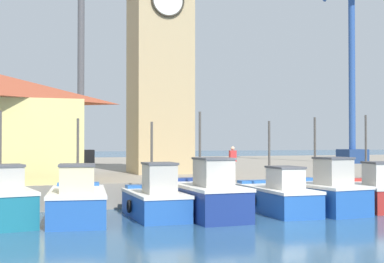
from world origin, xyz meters
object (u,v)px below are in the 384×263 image
at_px(clock_tower, 160,45).
at_px(port_crane_far, 351,81).
at_px(fishing_boat_left_outer, 77,201).
at_px(fishing_boat_right_inner, 373,193).
at_px(fishing_boat_mid_right, 323,194).
at_px(port_crane_near, 81,74).
at_px(fishing_boat_far_left, 2,202).
at_px(fishing_boat_mid_left, 206,197).
at_px(dock_worker_near_tower, 233,162).
at_px(fishing_boat_left_inner, 155,200).
at_px(fishing_boat_center, 276,196).

xyz_separation_m(clock_tower, port_crane_far, (19.69, 8.69, -0.47)).
relative_size(clock_tower, port_crane_far, 0.83).
height_order(fishing_boat_left_outer, fishing_boat_right_inner, fishing_boat_right_inner).
distance_m(fishing_boat_mid_right, port_crane_near, 27.07).
bearing_deg(fishing_boat_far_left, fishing_boat_mid_left, -5.52).
bearing_deg(fishing_boat_left_outer, clock_tower, 59.42).
bearing_deg(fishing_boat_far_left, port_crane_far, 33.51).
bearing_deg(fishing_boat_far_left, fishing_boat_left_outer, -2.22).
bearing_deg(fishing_boat_left_outer, fishing_boat_mid_left, -7.29).
bearing_deg(port_crane_near, fishing_boat_left_outer, -97.37).
bearing_deg(port_crane_far, dock_worker_near_tower, -140.58).
relative_size(fishing_boat_right_inner, port_crane_near, 0.24).
bearing_deg(fishing_boat_right_inner, port_crane_far, 56.55).
xyz_separation_m(fishing_boat_left_inner, clock_tower, (3.03, 10.33, 8.04)).
bearing_deg(clock_tower, fishing_boat_right_inner, -57.65).
relative_size(fishing_boat_far_left, port_crane_near, 0.23).
distance_m(fishing_boat_left_inner, fishing_boat_mid_right, 7.16).
bearing_deg(clock_tower, port_crane_near, 101.87).
height_order(fishing_boat_center, fishing_boat_mid_right, fishing_boat_mid_right).
bearing_deg(fishing_boat_left_outer, fishing_boat_far_left, 177.78).
bearing_deg(fishing_boat_left_outer, port_crane_near, 82.63).
bearing_deg(fishing_boat_mid_left, fishing_boat_mid_right, -3.06).
bearing_deg(dock_worker_near_tower, fishing_boat_mid_left, -123.00).
bearing_deg(fishing_boat_right_inner, fishing_boat_left_inner, 177.38).
xyz_separation_m(fishing_boat_far_left, clock_tower, (8.69, 10.10, 7.96)).
distance_m(port_crane_near, dock_worker_near_tower, 21.18).
xyz_separation_m(clock_tower, port_crane_near, (-2.91, 13.87, -0.22)).
bearing_deg(fishing_boat_mid_left, dock_worker_near_tower, 57.00).
distance_m(fishing_boat_left_inner, fishing_boat_right_inner, 9.87).
height_order(fishing_boat_mid_left, fishing_boat_center, fishing_boat_mid_left).
bearing_deg(fishing_boat_center, dock_worker_near_tower, 88.85).
bearing_deg(fishing_boat_right_inner, fishing_boat_mid_left, -179.60).
xyz_separation_m(fishing_boat_mid_right, dock_worker_near_tower, (-1.77, 5.53, 1.18)).
relative_size(fishing_boat_left_outer, fishing_boat_left_inner, 1.21).
height_order(fishing_boat_far_left, dock_worker_near_tower, fishing_boat_far_left).
relative_size(fishing_boat_mid_right, port_crane_far, 0.22).
xyz_separation_m(fishing_boat_left_outer, fishing_boat_right_inner, (12.86, -0.58, -0.02)).
bearing_deg(fishing_boat_center, fishing_boat_left_inner, 178.63).
bearing_deg(fishing_boat_left_inner, clock_tower, 73.65).
relative_size(fishing_boat_left_inner, fishing_boat_right_inner, 0.92).
bearing_deg(fishing_boat_left_inner, fishing_boat_right_inner, -2.62).
bearing_deg(fishing_boat_center, fishing_boat_left_outer, 178.26).
xyz_separation_m(fishing_boat_left_inner, fishing_boat_mid_left, (1.94, -0.51, 0.10)).
height_order(fishing_boat_right_inner, port_crane_near, port_crane_near).
relative_size(fishing_boat_center, dock_worker_near_tower, 3.17).
height_order(fishing_boat_left_outer, fishing_boat_center, fishing_boat_left_outer).
distance_m(fishing_boat_mid_left, fishing_boat_mid_right, 5.19).
bearing_deg(fishing_boat_mid_right, port_crane_near, 105.67).
relative_size(fishing_boat_mid_left, dock_worker_near_tower, 3.08).
bearing_deg(fishing_boat_left_inner, fishing_boat_left_outer, 177.62).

